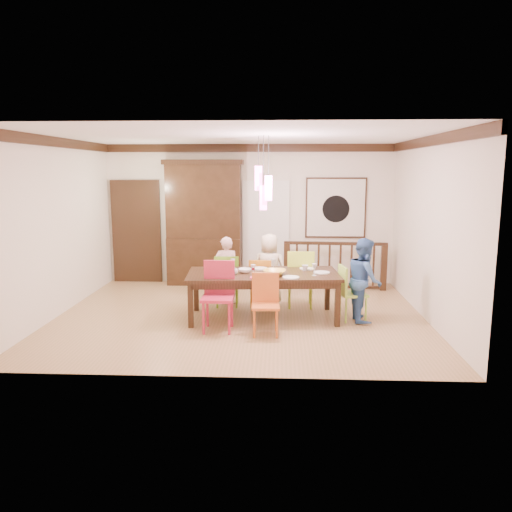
{
  "coord_description": "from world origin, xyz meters",
  "views": [
    {
      "loc": [
        0.64,
        -7.95,
        2.38
      ],
      "look_at": [
        0.25,
        0.17,
        0.97
      ],
      "focal_mm": 35.0,
      "sensor_mm": 36.0,
      "label": 1
    }
  ],
  "objects_px": {
    "chair_end_right": "(353,289)",
    "chair_far_left": "(227,277)",
    "balustrade": "(335,265)",
    "person_far_mid": "(269,269)",
    "person_far_left": "(226,270)",
    "dining_table": "(263,277)",
    "person_end_right": "(364,280)",
    "china_hutch": "(204,223)"
  },
  "relations": [
    {
      "from": "person_far_left",
      "to": "chair_far_left",
      "type": "bearing_deg",
      "value": 98.93
    },
    {
      "from": "person_end_right",
      "to": "china_hutch",
      "type": "bearing_deg",
      "value": 47.1
    },
    {
      "from": "balustrade",
      "to": "person_far_left",
      "type": "relative_size",
      "value": 1.69
    },
    {
      "from": "chair_far_left",
      "to": "person_end_right",
      "type": "xyz_separation_m",
      "value": [
        2.26,
        -0.76,
        0.14
      ]
    },
    {
      "from": "dining_table",
      "to": "person_end_right",
      "type": "bearing_deg",
      "value": -5.84
    },
    {
      "from": "china_hutch",
      "to": "balustrade",
      "type": "distance_m",
      "value": 2.82
    },
    {
      "from": "chair_far_left",
      "to": "chair_end_right",
      "type": "relative_size",
      "value": 1.04
    },
    {
      "from": "chair_end_right",
      "to": "person_far_mid",
      "type": "distance_m",
      "value": 1.65
    },
    {
      "from": "chair_end_right",
      "to": "person_end_right",
      "type": "bearing_deg",
      "value": -104.11
    },
    {
      "from": "china_hutch",
      "to": "balustrade",
      "type": "height_order",
      "value": "china_hutch"
    },
    {
      "from": "person_far_left",
      "to": "person_far_mid",
      "type": "height_order",
      "value": "person_far_mid"
    },
    {
      "from": "dining_table",
      "to": "china_hutch",
      "type": "bearing_deg",
      "value": 114.15
    },
    {
      "from": "person_far_left",
      "to": "china_hutch",
      "type": "bearing_deg",
      "value": -71.22
    },
    {
      "from": "chair_end_right",
      "to": "chair_far_left",
      "type": "bearing_deg",
      "value": 60.37
    },
    {
      "from": "person_end_right",
      "to": "dining_table",
      "type": "bearing_deg",
      "value": 85.75
    },
    {
      "from": "person_far_left",
      "to": "person_far_mid",
      "type": "bearing_deg",
      "value": -179.95
    },
    {
      "from": "balustrade",
      "to": "person_far_left",
      "type": "xyz_separation_m",
      "value": [
        -2.06,
        -1.23,
        0.11
      ]
    },
    {
      "from": "person_far_left",
      "to": "dining_table",
      "type": "bearing_deg",
      "value": 126.01
    },
    {
      "from": "chair_end_right",
      "to": "china_hutch",
      "type": "height_order",
      "value": "china_hutch"
    },
    {
      "from": "chair_far_left",
      "to": "chair_end_right",
      "type": "bearing_deg",
      "value": 157.81
    },
    {
      "from": "dining_table",
      "to": "balustrade",
      "type": "height_order",
      "value": "balustrade"
    },
    {
      "from": "person_far_mid",
      "to": "person_end_right",
      "type": "bearing_deg",
      "value": 161.01
    },
    {
      "from": "person_end_right",
      "to": "person_far_mid",
      "type": "bearing_deg",
      "value": 55.88
    },
    {
      "from": "chair_far_left",
      "to": "person_far_left",
      "type": "relative_size",
      "value": 0.75
    },
    {
      "from": "dining_table",
      "to": "china_hutch",
      "type": "xyz_separation_m",
      "value": [
        -1.31,
        2.42,
        0.62
      ]
    },
    {
      "from": "balustrade",
      "to": "person_far_mid",
      "type": "relative_size",
      "value": 1.61
    },
    {
      "from": "chair_far_left",
      "to": "person_end_right",
      "type": "distance_m",
      "value": 2.39
    },
    {
      "from": "china_hutch",
      "to": "person_end_right",
      "type": "xyz_separation_m",
      "value": [
        2.91,
        -2.47,
        -0.63
      ]
    },
    {
      "from": "person_far_left",
      "to": "person_end_right",
      "type": "bearing_deg",
      "value": 155.79
    },
    {
      "from": "dining_table",
      "to": "chair_far_left",
      "type": "bearing_deg",
      "value": 128.45
    },
    {
      "from": "chair_far_left",
      "to": "balustrade",
      "type": "height_order",
      "value": "balustrade"
    },
    {
      "from": "balustrade",
      "to": "person_far_mid",
      "type": "distance_m",
      "value": 1.76
    },
    {
      "from": "person_far_left",
      "to": "person_far_mid",
      "type": "xyz_separation_m",
      "value": [
        0.76,
        0.04,
        0.03
      ]
    },
    {
      "from": "person_far_left",
      "to": "person_end_right",
      "type": "distance_m",
      "value": 2.46
    },
    {
      "from": "chair_end_right",
      "to": "person_far_left",
      "type": "relative_size",
      "value": 0.72
    },
    {
      "from": "chair_far_left",
      "to": "person_end_right",
      "type": "height_order",
      "value": "person_end_right"
    },
    {
      "from": "dining_table",
      "to": "balustrade",
      "type": "bearing_deg",
      "value": 52.29
    },
    {
      "from": "dining_table",
      "to": "chair_far_left",
      "type": "height_order",
      "value": "chair_far_left"
    },
    {
      "from": "dining_table",
      "to": "person_far_mid",
      "type": "height_order",
      "value": "person_far_mid"
    },
    {
      "from": "balustrade",
      "to": "china_hutch",
      "type": "bearing_deg",
      "value": 176.23
    },
    {
      "from": "person_far_mid",
      "to": "person_end_right",
      "type": "relative_size",
      "value": 0.96
    },
    {
      "from": "china_hutch",
      "to": "person_far_mid",
      "type": "relative_size",
      "value": 2.03
    }
  ]
}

